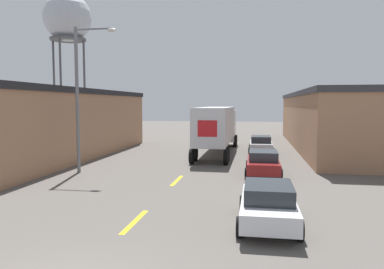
{
  "coord_description": "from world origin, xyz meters",
  "views": [
    {
      "loc": [
        4.1,
        -6.7,
        4.08
      ],
      "look_at": [
        0.12,
        16.65,
        2.14
      ],
      "focal_mm": 35.0,
      "sensor_mm": 36.0,
      "label": 1
    }
  ],
  "objects": [
    {
      "name": "road_centerline",
      "position": [
        0.0,
        5.49,
        0.0
      ],
      "size": [
        0.2,
        16.76,
        0.01
      ],
      "color": "gold",
      "rests_on": "ground_plane"
    },
    {
      "name": "warehouse_left",
      "position": [
        -12.04,
        19.61,
        2.6
      ],
      "size": [
        9.0,
        23.14,
        5.19
      ],
      "color": "#9E7051",
      "rests_on": "ground_plane"
    },
    {
      "name": "warehouse_right",
      "position": [
        14.18,
        29.69,
        2.58
      ],
      "size": [
        13.28,
        27.84,
        5.16
      ],
      "color": "#9E7051",
      "rests_on": "ground_plane"
    },
    {
      "name": "semi_truck",
      "position": [
        1.03,
        24.2,
        2.31
      ],
      "size": [
        2.62,
        13.87,
        3.82
      ],
      "rotation": [
        0.0,
        0.0,
        -0.0
      ],
      "color": "silver",
      "rests_on": "ground_plane"
    },
    {
      "name": "parked_car_right_near",
      "position": [
        4.55,
        5.87,
        0.75
      ],
      "size": [
        2.0,
        4.28,
        1.43
      ],
      "color": "silver",
      "rests_on": "ground_plane"
    },
    {
      "name": "parked_car_right_mid",
      "position": [
        4.55,
        14.82,
        0.75
      ],
      "size": [
        2.0,
        4.28,
        1.43
      ],
      "color": "maroon",
      "rests_on": "ground_plane"
    },
    {
      "name": "parked_car_right_far",
      "position": [
        4.55,
        24.69,
        0.75
      ],
      "size": [
        2.0,
        4.28,
        1.43
      ],
      "color": "#B2B2B7",
      "rests_on": "ground_plane"
    },
    {
      "name": "water_tower",
      "position": [
        -20.77,
        40.56,
        15.32
      ],
      "size": [
        6.29,
        6.29,
        18.67
      ],
      "color": "#47474C",
      "rests_on": "ground_plane"
    },
    {
      "name": "street_lamp",
      "position": [
        -5.99,
        13.93,
        4.92
      ],
      "size": [
        2.58,
        0.32,
        8.53
      ],
      "color": "slate",
      "rests_on": "ground_plane"
    }
  ]
}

